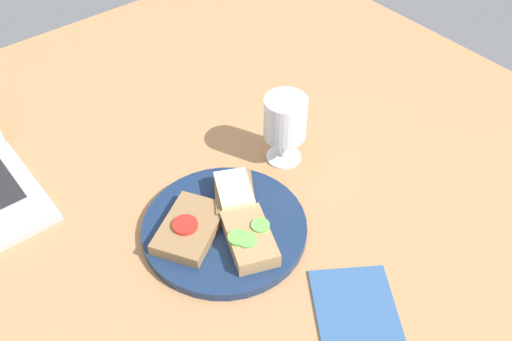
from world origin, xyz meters
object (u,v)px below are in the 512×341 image
(sandwich_with_cheese, at_px, (233,193))
(sandwich_with_tomato, at_px, (190,228))
(napkin, at_px, (356,309))
(plate, at_px, (225,228))
(wine_glass, at_px, (285,121))
(sandwich_with_cucumber, at_px, (249,238))

(sandwich_with_cheese, distance_m, sandwich_with_tomato, 0.09)
(sandwich_with_tomato, bearing_deg, napkin, -66.73)
(plate, xyz_separation_m, napkin, (0.06, -0.23, -0.01))
(sandwich_with_cheese, bearing_deg, napkin, -86.95)
(sandwich_with_tomato, relative_size, napkin, 1.04)
(sandwich_with_tomato, xyz_separation_m, napkin, (0.11, -0.25, -0.02))
(plate, distance_m, sandwich_with_cheese, 0.06)
(sandwich_with_tomato, height_order, wine_glass, wine_glass)
(sandwich_with_cucumber, bearing_deg, plate, 97.13)
(sandwich_with_cucumber, relative_size, napkin, 0.90)
(plate, distance_m, sandwich_with_cucumber, 0.06)
(sandwich_with_cucumber, bearing_deg, sandwich_with_cheese, 67.36)
(sandwich_with_cucumber, xyz_separation_m, wine_glass, (0.17, 0.12, 0.05))
(sandwich_with_cheese, bearing_deg, plate, -142.43)
(plate, height_order, sandwich_with_cheese, sandwich_with_cheese)
(plate, bearing_deg, sandwich_with_tomato, 157.70)
(sandwich_with_cucumber, bearing_deg, napkin, -74.01)
(sandwich_with_cucumber, bearing_deg, sandwich_with_tomato, 127.49)
(sandwich_with_cucumber, relative_size, sandwich_with_tomato, 0.87)
(sandwich_with_cucumber, distance_m, sandwich_with_tomato, 0.09)
(sandwich_with_cucumber, distance_m, sandwich_with_cheese, 0.09)
(sandwich_with_cheese, distance_m, wine_glass, 0.15)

